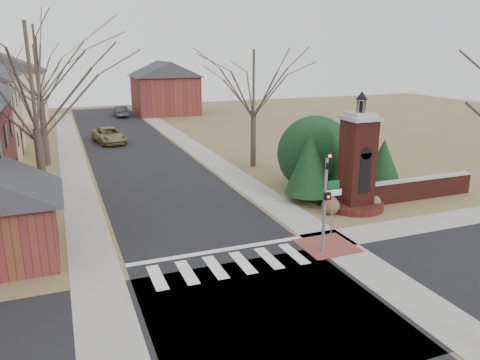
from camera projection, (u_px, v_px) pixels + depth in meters
name	position (u px, v px, depth m)	size (l,w,h in m)	color
ground	(236.00, 274.00, 18.57)	(120.00, 120.00, 0.00)	olive
main_street	(140.00, 158.00, 38.28)	(8.00, 70.00, 0.01)	black
cross_street	(268.00, 312.00, 15.88)	(120.00, 8.00, 0.01)	black
crosswalk_zone	(229.00, 265.00, 19.28)	(8.00, 2.20, 0.02)	silver
stop_bar	(218.00, 251.00, 20.63)	(8.00, 0.35, 0.02)	silver
sidewalk_right_main	(201.00, 153.00, 40.11)	(2.00, 60.00, 0.02)	gray
sidewalk_left	(73.00, 163.00, 36.45)	(2.00, 60.00, 0.02)	gray
curb_apron	(327.00, 246.00, 21.15)	(2.40, 2.40, 0.02)	brown
traffic_signal_pole	(325.00, 196.00, 19.89)	(0.28, 0.41, 4.50)	slate
sign_post	(333.00, 197.00, 21.78)	(0.90, 0.07, 2.75)	slate
brick_gate_monument	(357.00, 171.00, 25.62)	(3.20, 3.20, 6.47)	#4C1C16
brick_garden_wall	(419.00, 188.00, 27.61)	(7.50, 0.50, 1.30)	#4C1C16
garage_left	(1.00, 211.00, 18.99)	(4.80, 4.80, 4.29)	brown
house_distant_left	(0.00, 86.00, 56.20)	(10.80, 8.80, 8.53)	beige
house_distant_right	(165.00, 86.00, 63.39)	(8.80, 8.80, 7.30)	brown
evergreen_near	(310.00, 163.00, 26.75)	(2.80, 2.80, 4.10)	#473D33
evergreen_mid	(347.00, 149.00, 28.90)	(3.40, 3.40, 4.70)	#473D33
evergreen_far	(383.00, 161.00, 28.90)	(2.40, 2.40, 3.30)	#473D33
evergreen_mass	(315.00, 150.00, 29.59)	(4.80, 4.80, 4.80)	black
bare_tree_0	(30.00, 69.00, 22.09)	(8.05, 8.05, 11.15)	#473D33
bare_tree_1	(36.00, 57.00, 33.64)	(8.40, 8.40, 11.64)	#473D33
bare_tree_2	(35.00, 66.00, 45.39)	(7.35, 7.35, 10.19)	#473D33
bare_tree_3	(254.00, 76.00, 33.73)	(7.00, 7.00, 9.70)	#473D33
pickup_truck	(109.00, 135.00, 44.06)	(2.38, 5.16, 1.44)	olive
distant_car	(120.00, 111.00, 61.10)	(1.49, 4.26, 1.40)	#33363B
dry_shrub_left	(331.00, 206.00, 25.09)	(0.97, 0.97, 0.97)	brown
dry_shrub_right	(374.00, 202.00, 26.13)	(0.72, 0.72, 0.72)	brown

